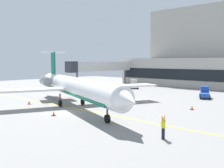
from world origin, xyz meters
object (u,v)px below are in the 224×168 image
regional_jet (73,87)px  marshaller (163,127)px  pushback_tractor (134,84)px  baggage_tug (205,93)px

regional_jet → marshaller: 19.26m
regional_jet → marshaller: size_ratio=16.70×
pushback_tractor → regional_jet: bearing=-68.4°
regional_jet → marshaller: regional_jet is taller
regional_jet → marshaller: (18.45, -5.19, -1.85)m
regional_jet → baggage_tug: 23.64m
regional_jet → pushback_tractor: regional_jet is taller
regional_jet → pushback_tractor: 28.45m
pushback_tractor → marshaller: 42.81m
pushback_tractor → marshaller: size_ratio=1.76×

